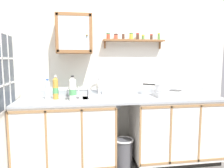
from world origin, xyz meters
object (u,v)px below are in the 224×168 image
Objects in this scene: bottle_opaque_white_1 at (73,90)px; wall_cabinet at (74,34)px; dish_rack at (77,96)px; saucepan at (162,87)px; bottle_juice_amber_0 at (56,89)px; trash_bin at (124,152)px; sink at (102,99)px; hot_plate_stove at (169,94)px; bottle_detergent_teal_3 at (72,89)px; bottle_water_clear_2 at (48,90)px.

wall_cabinet is (0.03, 0.27, 0.70)m from bottle_opaque_white_1.
saucepan is at bearing 1.60° from dish_rack.
saucepan is 1.09× the size of bottle_juice_amber_0.
sink is at bearing 161.45° from trash_bin.
hot_plate_stove is 1.09× the size of trash_bin.
bottle_juice_amber_0 reaches higher than hot_plate_stove.
bottle_detergent_teal_3 reaches higher than saucepan.
bottle_juice_amber_0 is 1.25m from trash_bin.
bottle_detergent_teal_3 is at bearing 165.61° from trash_bin.
wall_cabinet reaches higher than bottle_water_clear_2.
wall_cabinet is (-0.02, 0.15, 0.80)m from dish_rack.
saucepan is 1.39m from wall_cabinet.
bottle_opaque_white_1 is 0.23m from bottle_detergent_teal_3.
bottle_water_clear_2 is at bearing -165.22° from wall_cabinet.
bottle_opaque_white_1 is at bearing -86.84° from bottle_detergent_teal_3.
sink is at bearing -11.16° from bottle_detergent_teal_3.
trash_bin is (0.29, -0.10, -0.72)m from sink.
bottle_juice_amber_0 is (-1.55, 0.03, 0.10)m from hot_plate_stove.
bottle_juice_amber_0 is at bearing -156.74° from wall_cabinet.
hot_plate_stove is 1.49× the size of dish_rack.
wall_cabinet is at bearing 14.78° from bottle_water_clear_2.
hot_plate_stove is 0.14m from saucepan.
sink is 0.62m from bottle_juice_amber_0.
sink reaches higher than trash_bin.
hot_plate_stove is 0.82× the size of wall_cabinet.
bottle_opaque_white_1 is at bearing -112.45° from dish_rack.
bottle_water_clear_2 is (-0.32, 0.18, -0.02)m from bottle_opaque_white_1.
hot_plate_stove is at bearing 6.58° from trash_bin.
wall_cabinet reaches higher than dish_rack.
wall_cabinet is at bearing 98.12° from dish_rack.
bottle_detergent_teal_3 reaches higher than trash_bin.
sink is 1.64× the size of bottle_juice_amber_0.
sink is 0.78m from trash_bin.
trash_bin is (-0.56, -0.10, -0.87)m from saucepan.
sink reaches higher than bottle_opaque_white_1.
bottle_juice_amber_0 is 0.22m from bottle_detergent_teal_3.
bottle_juice_amber_0 reaches higher than bottle_detergent_teal_3.
dish_rack is at bearing -179.63° from hot_plate_stove.
saucepan is at bearing 166.69° from hot_plate_stove.
bottle_opaque_white_1 reaches higher than hot_plate_stove.
bottle_opaque_white_1 reaches higher than dish_rack.
bottle_juice_amber_0 is (-0.60, 0.01, 0.16)m from sink.
bottle_juice_amber_0 is 0.97× the size of bottle_opaque_white_1.
bottle_water_clear_2 is 0.81m from wall_cabinet.
hot_plate_stove is (0.95, -0.02, 0.06)m from sink.
dish_rack is at bearing 67.55° from bottle_opaque_white_1.
bottle_opaque_white_1 is 0.83× the size of trash_bin.
trash_bin is at bearing -6.33° from dish_rack.
bottle_water_clear_2 reaches higher than trash_bin.
bottle_water_clear_2 is (-1.65, 0.05, 0.09)m from hot_plate_stove.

